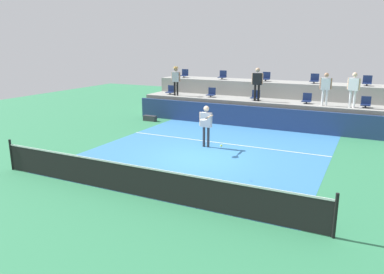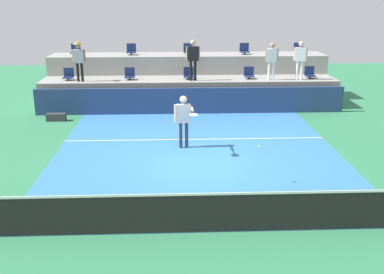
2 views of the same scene
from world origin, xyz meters
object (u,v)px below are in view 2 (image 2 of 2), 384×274
at_px(stadium_chair_upper_left, 131,50).
at_px(spectator_in_grey, 272,58).
at_px(stadium_chair_lower_center, 189,74).
at_px(spectator_leaning_on_rail, 300,57).
at_px(stadium_chair_upper_center, 188,50).
at_px(equipment_bag, 56,117).
at_px(stadium_chair_lower_far_right, 310,73).
at_px(stadium_chair_upper_right, 244,50).
at_px(spectator_in_white, 193,56).
at_px(tennis_player, 184,116).
at_px(stadium_chair_lower_right, 249,74).
at_px(stadium_chair_lower_left, 130,75).
at_px(tennis_ball, 259,147).
at_px(stadium_chair_upper_far_right, 299,49).
at_px(stadium_chair_lower_far_left, 69,75).
at_px(spectator_with_hat, 79,58).
at_px(stadium_chair_upper_far_left, 76,50).

xyz_separation_m(stadium_chair_upper_left, spectator_in_grey, (6.22, -2.18, -0.11)).
xyz_separation_m(stadium_chair_lower_center, spectator_leaning_on_rail, (4.83, -0.38, 0.78)).
xyz_separation_m(stadium_chair_upper_center, equipment_bag, (-5.42, -3.98, -2.16)).
relative_size(stadium_chair_lower_far_right, spectator_in_grey, 0.32).
distance_m(stadium_chair_upper_right, spectator_in_white, 3.36).
xyz_separation_m(tennis_player, equipment_bag, (-5.02, 3.53, -0.92)).
height_order(stadium_chair_upper_right, spectator_leaning_on_rail, spectator_leaning_on_rail).
bearing_deg(stadium_chair_lower_right, stadium_chair_lower_left, 180.00).
bearing_deg(spectator_in_grey, stadium_chair_lower_right, 156.73).
xyz_separation_m(stadium_chair_lower_right, tennis_ball, (-1.16, -8.73, -0.41)).
relative_size(stadium_chair_upper_left, tennis_player, 0.30).
bearing_deg(stadium_chair_upper_far_right, stadium_chair_lower_center, -161.38).
bearing_deg(stadium_chair_lower_far_right, stadium_chair_lower_far_left, 180.00).
height_order(stadium_chair_upper_right, spectator_with_hat, spectator_with_hat).
distance_m(stadium_chair_upper_center, tennis_player, 7.62).
relative_size(stadium_chair_lower_center, stadium_chair_upper_right, 1.00).
xyz_separation_m(stadium_chair_lower_center, stadium_chair_upper_left, (-2.64, 1.80, 0.85)).
height_order(stadium_chair_lower_far_left, stadium_chair_lower_far_right, same).
height_order(stadium_chair_lower_left, spectator_with_hat, spectator_with_hat).
relative_size(stadium_chair_lower_right, equipment_bag, 0.68).
xyz_separation_m(stadium_chair_lower_center, equipment_bag, (-5.38, -2.18, -1.31)).
bearing_deg(stadium_chair_upper_far_right, spectator_leaning_on_rail, -103.23).
relative_size(stadium_chair_upper_far_left, tennis_ball, 7.65).
relative_size(stadium_chair_upper_center, spectator_leaning_on_rail, 0.31).
height_order(stadium_chair_lower_center, spectator_in_white, spectator_in_white).
height_order(spectator_with_hat, tennis_ball, spectator_with_hat).
relative_size(stadium_chair_upper_far_left, stadium_chair_upper_left, 1.00).
bearing_deg(stadium_chair_lower_far_left, stadium_chair_upper_far_right, 9.64).
distance_m(stadium_chair_upper_far_left, stadium_chair_upper_left, 2.60).
relative_size(stadium_chair_lower_far_left, stadium_chair_lower_left, 1.00).
distance_m(stadium_chair_upper_far_left, spectator_in_white, 5.84).
bearing_deg(stadium_chair_upper_left, stadium_chair_upper_center, 0.00).
bearing_deg(spectator_in_white, stadium_chair_upper_far_right, 22.92).
distance_m(stadium_chair_upper_left, stadium_chair_upper_right, 5.37).
height_order(stadium_chair_lower_far_left, stadium_chair_lower_center, same).
height_order(stadium_chair_lower_center, spectator_leaning_on_rail, spectator_leaning_on_rail).
height_order(stadium_chair_upper_center, spectator_with_hat, spectator_with_hat).
bearing_deg(equipment_bag, stadium_chair_lower_far_right, 11.40).
distance_m(stadium_chair_lower_far_left, equipment_bag, 2.55).
xyz_separation_m(stadium_chair_lower_right, spectator_leaning_on_rail, (2.14, -0.38, 0.78)).
bearing_deg(spectator_with_hat, equipment_bag, -111.50).
height_order(stadium_chair_lower_right, stadium_chair_upper_center, stadium_chair_upper_center).
distance_m(stadium_chair_upper_center, stadium_chair_upper_right, 2.68).
distance_m(stadium_chair_upper_far_left, stadium_chair_upper_center, 5.29).
height_order(stadium_chair_lower_far_left, tennis_player, stadium_chair_lower_far_left).
relative_size(stadium_chair_upper_left, spectator_in_grey, 0.32).
bearing_deg(tennis_ball, stadium_chair_upper_far_right, 70.11).
height_order(spectator_in_white, tennis_ball, spectator_in_white).
distance_m(spectator_with_hat, spectator_in_grey, 8.25).
bearing_deg(stadium_chair_lower_far_left, stadium_chair_upper_right, 12.71).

